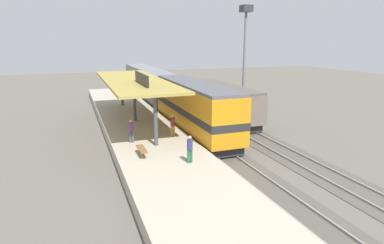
# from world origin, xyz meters

# --- Properties ---
(ground_plane) EXTENTS (120.00, 120.00, 0.00)m
(ground_plane) POSITION_xyz_m (2.00, 0.00, 0.00)
(ground_plane) COLOR #5B564C
(track_near) EXTENTS (3.20, 110.00, 0.16)m
(track_near) POSITION_xyz_m (0.00, 0.00, 0.03)
(track_near) COLOR #4E4941
(track_near) RESTS_ON ground
(track_far) EXTENTS (3.20, 110.00, 0.16)m
(track_far) POSITION_xyz_m (4.60, 0.00, 0.03)
(track_far) COLOR #4E4941
(track_far) RESTS_ON ground
(platform) EXTENTS (6.00, 44.00, 0.90)m
(platform) POSITION_xyz_m (-4.60, 0.00, 0.45)
(platform) COLOR #A89E89
(platform) RESTS_ON ground
(station_canopy) EXTENTS (5.20, 18.00, 4.70)m
(station_canopy) POSITION_xyz_m (-4.60, -0.09, 4.53)
(station_canopy) COLOR #47474C
(station_canopy) RESTS_ON platform
(platform_bench) EXTENTS (0.44, 1.70, 0.50)m
(platform_bench) POSITION_xyz_m (-6.00, -9.80, 1.34)
(platform_bench) COLOR #333338
(platform_bench) RESTS_ON platform
(locomotive) EXTENTS (2.93, 14.43, 4.44)m
(locomotive) POSITION_xyz_m (0.00, -3.41, 2.41)
(locomotive) COLOR #28282D
(locomotive) RESTS_ON track_near
(passenger_carriage_single) EXTENTS (2.90, 20.00, 4.24)m
(passenger_carriage_single) POSITION_xyz_m (0.00, 14.59, 2.31)
(passenger_carriage_single) COLOR #28282D
(passenger_carriage_single) RESTS_ON track_near
(freight_car) EXTENTS (2.80, 12.00, 3.54)m
(freight_car) POSITION_xyz_m (4.60, 0.31, 1.97)
(freight_car) COLOR #28282D
(freight_car) RESTS_ON track_far
(light_mast) EXTENTS (1.10, 1.10, 11.70)m
(light_mast) POSITION_xyz_m (7.80, 2.06, 8.40)
(light_mast) COLOR slate
(light_mast) RESTS_ON ground
(person_waiting) EXTENTS (0.34, 0.34, 1.71)m
(person_waiting) POSITION_xyz_m (-6.13, -6.74, 1.85)
(person_waiting) COLOR #4C4C51
(person_waiting) RESTS_ON platform
(person_walking) EXTENTS (0.34, 0.34, 1.71)m
(person_walking) POSITION_xyz_m (-3.51, -12.05, 1.85)
(person_walking) COLOR #23603D
(person_walking) RESTS_ON platform
(person_boarding) EXTENTS (0.34, 0.34, 1.71)m
(person_boarding) POSITION_xyz_m (-2.83, -6.23, 1.85)
(person_boarding) COLOR olive
(person_boarding) RESTS_ON platform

